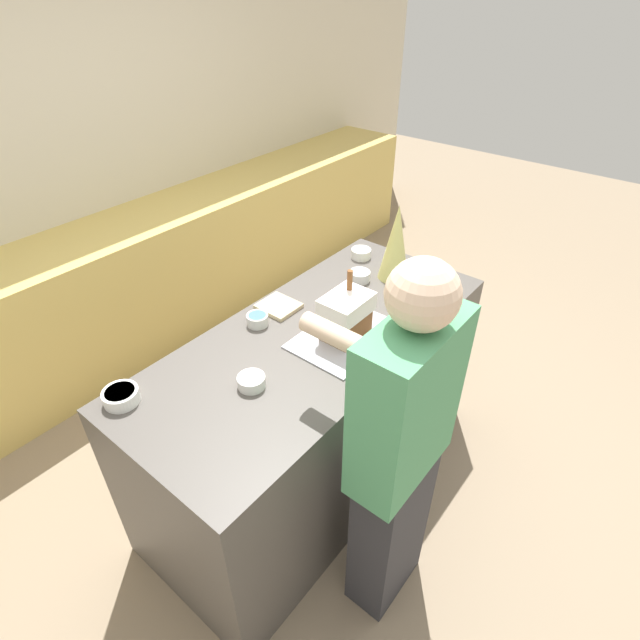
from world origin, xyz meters
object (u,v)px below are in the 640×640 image
at_px(cookbook, 279,306).
at_px(decorative_tree, 397,243).
at_px(candy_bowl_behind_tray, 121,396).
at_px(gingerbread_house, 346,315).
at_px(candy_bowl_center_rear, 361,253).
at_px(candy_bowl_front_corner, 258,319).
at_px(baking_tray, 345,336).
at_px(candy_bowl_far_right, 251,381).
at_px(candy_bowl_beside_tree, 360,276).
at_px(person, 399,456).

bearing_deg(cookbook, decorative_tree, -24.87).
xyz_separation_m(candy_bowl_behind_tray, cookbook, (0.83, -0.03, -0.02)).
height_order(gingerbread_house, decorative_tree, decorative_tree).
xyz_separation_m(decorative_tree, candy_bowl_center_rear, (0.07, 0.26, -0.17)).
relative_size(candy_bowl_front_corner, cookbook, 0.55).
distance_m(baking_tray, candy_bowl_behind_tray, 0.95).
relative_size(candy_bowl_far_right, candy_bowl_front_corner, 1.11).
bearing_deg(candy_bowl_behind_tray, decorative_tree, -12.10).
bearing_deg(baking_tray, candy_bowl_far_right, 168.86).
height_order(candy_bowl_beside_tree, cookbook, candy_bowl_beside_tree).
height_order(candy_bowl_far_right, person, person).
bearing_deg(candy_bowl_beside_tree, candy_bowl_behind_tray, 171.86).
bearing_deg(baking_tray, candy_bowl_front_corner, 115.76).
relative_size(gingerbread_house, candy_bowl_center_rear, 2.68).
height_order(decorative_tree, candy_bowl_beside_tree, decorative_tree).
distance_m(decorative_tree, candy_bowl_far_right, 1.07).
distance_m(candy_bowl_far_right, cookbook, 0.55).
xyz_separation_m(decorative_tree, cookbook, (-0.59, 0.27, -0.19)).
xyz_separation_m(decorative_tree, person, (-0.92, -0.61, -0.29)).
height_order(baking_tray, cookbook, cookbook).
distance_m(gingerbread_house, cookbook, 0.40).
bearing_deg(gingerbread_house, cookbook, 93.01).
bearing_deg(candy_bowl_center_rear, candy_bowl_behind_tray, 178.23).
distance_m(gingerbread_house, candy_bowl_beside_tree, 0.50).
relative_size(baking_tray, person, 0.29).
bearing_deg(cookbook, gingerbread_house, -86.99).
bearing_deg(candy_bowl_front_corner, person, -101.14).
distance_m(decorative_tree, candy_bowl_beside_tree, 0.25).
distance_m(baking_tray, candy_bowl_beside_tree, 0.49).
relative_size(candy_bowl_behind_tray, cookbook, 0.75).
bearing_deg(candy_bowl_far_right, cookbook, 31.83).
xyz_separation_m(gingerbread_house, candy_bowl_front_corner, (-0.18, 0.37, -0.09)).
distance_m(candy_bowl_far_right, candy_bowl_behind_tray, 0.49).
distance_m(baking_tray, person, 0.62).
height_order(decorative_tree, cookbook, decorative_tree).
distance_m(candy_bowl_front_corner, cookbook, 0.16).
distance_m(gingerbread_house, candy_bowl_front_corner, 0.42).
bearing_deg(person, candy_bowl_beside_tree, 43.05).
bearing_deg(candy_bowl_front_corner, gingerbread_house, -64.18).
xyz_separation_m(decorative_tree, candy_bowl_front_corner, (-0.75, 0.26, -0.17)).
distance_m(decorative_tree, candy_bowl_behind_tray, 1.47).
height_order(gingerbread_house, cookbook, gingerbread_house).
height_order(baking_tray, candy_bowl_beside_tree, candy_bowl_beside_tree).
distance_m(decorative_tree, candy_bowl_front_corner, 0.81).
bearing_deg(cookbook, candy_bowl_behind_tray, 177.88).
relative_size(baking_tray, candy_bowl_front_corner, 4.78).
distance_m(baking_tray, candy_bowl_front_corner, 0.41).
bearing_deg(candy_bowl_center_rear, decorative_tree, -105.01).
distance_m(candy_bowl_center_rear, cookbook, 0.66).
bearing_deg(person, gingerbread_house, 55.14).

